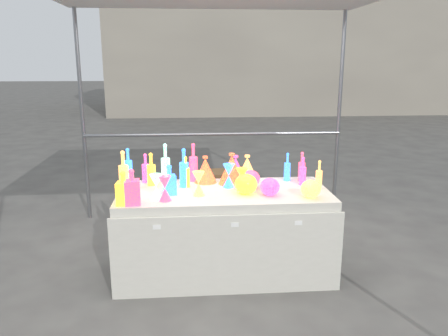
{
  "coord_description": "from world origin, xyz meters",
  "views": [
    {
      "loc": [
        -0.29,
        -3.58,
        1.83
      ],
      "look_at": [
        0.0,
        0.0,
        0.95
      ],
      "focal_mm": 35.0,
      "sensor_mm": 36.0,
      "label": 1
    }
  ],
  "objects": [
    {
      "name": "ground",
      "position": [
        0.0,
        0.0,
        0.0
      ],
      "size": [
        80.0,
        80.0,
        0.0
      ],
      "primitive_type": "plane",
      "color": "slate",
      "rests_on": "ground"
    },
    {
      "name": "lampshade_3",
      "position": [
        0.23,
        0.24,
        0.88
      ],
      "size": [
        0.29,
        0.29,
        0.26
      ],
      "primitive_type": null,
      "rotation": [
        0.0,
        0.0,
        -0.4
      ],
      "color": "#127559",
      "rests_on": "display_table"
    },
    {
      "name": "lampshade_1",
      "position": [
        0.09,
        0.21,
        0.89
      ],
      "size": [
        0.24,
        0.24,
        0.28
      ],
      "primitive_type": null,
      "rotation": [
        0.0,
        0.0,
        0.01
      ],
      "color": "gold",
      "rests_on": "display_table"
    },
    {
      "name": "bottle_11",
      "position": [
        0.83,
        -0.01,
        0.88
      ],
      "size": [
        0.07,
        0.07,
        0.25
      ],
      "primitive_type": null,
      "rotation": [
        0.0,
        0.0,
        0.21
      ],
      "color": "#127559",
      "rests_on": "display_table"
    },
    {
      "name": "bottle_9",
      "position": [
        0.74,
        0.26,
        0.89
      ],
      "size": [
        0.08,
        0.08,
        0.27
      ],
      "primitive_type": null,
      "rotation": [
        0.0,
        0.0,
        0.35
      ],
      "color": "#FF551A",
      "rests_on": "display_table"
    },
    {
      "name": "bottle_7",
      "position": [
        -0.34,
        0.15,
        0.92
      ],
      "size": [
        0.09,
        0.09,
        0.35
      ],
      "primitive_type": null,
      "rotation": [
        0.0,
        0.0,
        -0.08
      ],
      "color": "green",
      "rests_on": "display_table"
    },
    {
      "name": "decanter_0",
      "position": [
        -0.8,
        -0.31,
        0.88
      ],
      "size": [
        0.12,
        0.12,
        0.27
      ],
      "primitive_type": null,
      "rotation": [
        0.0,
        0.0,
        -0.06
      ],
      "color": "red",
      "rests_on": "display_table"
    },
    {
      "name": "lampshade_0",
      "position": [
        -0.15,
        0.28,
        0.87
      ],
      "size": [
        0.22,
        0.22,
        0.25
      ],
      "primitive_type": null,
      "rotation": [
        0.0,
        0.0,
        0.08
      ],
      "color": "gold",
      "rests_on": "display_table"
    },
    {
      "name": "globe_1",
      "position": [
        0.68,
        -0.26,
        0.82
      ],
      "size": [
        0.2,
        0.2,
        0.13
      ],
      "primitive_type": null,
      "rotation": [
        0.0,
        0.0,
        -0.26
      ],
      "color": "#127559",
      "rests_on": "display_table"
    },
    {
      "name": "decanter_1",
      "position": [
        -0.74,
        -0.31,
        0.89
      ],
      "size": [
        0.13,
        0.13,
        0.28
      ],
      "primitive_type": null,
      "rotation": [
        0.0,
        0.0,
        0.13
      ],
      "color": "#FF551A",
      "rests_on": "display_table"
    },
    {
      "name": "bottle_6",
      "position": [
        -0.33,
        0.15,
        0.89
      ],
      "size": [
        0.07,
        0.07,
        0.28
      ],
      "primitive_type": null,
      "rotation": [
        0.0,
        0.0,
        0.02
      ],
      "color": "red",
      "rests_on": "display_table"
    },
    {
      "name": "hourglass_5",
      "position": [
        0.05,
        0.1,
        0.85
      ],
      "size": [
        0.12,
        0.12,
        0.21
      ],
      "primitive_type": null,
      "rotation": [
        0.0,
        0.0,
        0.21
      ],
      "color": "green",
      "rests_on": "display_table"
    },
    {
      "name": "decanter_2",
      "position": [
        -0.46,
        -0.07,
        0.88
      ],
      "size": [
        0.12,
        0.12,
        0.25
      ],
      "primitive_type": null,
      "rotation": [
        0.0,
        0.0,
        0.21
      ],
      "color": "green",
      "rests_on": "display_table"
    },
    {
      "name": "globe_0",
      "position": [
        0.18,
        -0.11,
        0.83
      ],
      "size": [
        0.2,
        0.2,
        0.15
      ],
      "primitive_type": null,
      "rotation": [
        0.0,
        0.0,
        -0.04
      ],
      "color": "red",
      "rests_on": "display_table"
    },
    {
      "name": "bottle_1",
      "position": [
        -0.85,
        0.35,
        0.91
      ],
      "size": [
        0.1,
        0.1,
        0.32
      ],
      "primitive_type": null,
      "rotation": [
        0.0,
        0.0,
        -0.41
      ],
      "color": "green",
      "rests_on": "display_table"
    },
    {
      "name": "hourglass_3",
      "position": [
        -0.56,
        -0.2,
        0.85
      ],
      "size": [
        0.12,
        0.12,
        0.21
      ],
      "primitive_type": null,
      "rotation": [
        0.0,
        0.0,
        0.16
      ],
      "color": "#D72B75",
      "rests_on": "display_table"
    },
    {
      "name": "hourglass_0",
      "position": [
        -0.49,
        -0.24,
        0.85
      ],
      "size": [
        0.11,
        0.11,
        0.2
      ],
      "primitive_type": null,
      "rotation": [
        0.0,
        0.0,
        -0.04
      ],
      "color": "#FF551A",
      "rests_on": "display_table"
    },
    {
      "name": "cardboard_box_flat",
      "position": [
        0.28,
        1.93,
        0.03
      ],
      "size": [
        0.69,
        0.54,
        0.05
      ],
      "primitive_type": "cube",
      "rotation": [
        0.0,
        0.0,
        0.17
      ],
      "color": "#A4754A",
      "rests_on": "ground"
    },
    {
      "name": "bottle_2",
      "position": [
        -0.26,
        0.34,
        0.93
      ],
      "size": [
        0.09,
        0.09,
        0.35
      ],
      "primitive_type": null,
      "rotation": [
        0.0,
        0.0,
        0.15
      ],
      "color": "#FF551A",
      "rests_on": "display_table"
    },
    {
      "name": "lampshade_2",
      "position": [
        0.13,
        0.28,
        0.87
      ],
      "size": [
        0.23,
        0.23,
        0.25
      ],
      "primitive_type": null,
      "rotation": [
        0.0,
        0.0,
        0.1
      ],
      "color": "#1F52B5",
      "rests_on": "display_table"
    },
    {
      "name": "bottle_5",
      "position": [
        -0.51,
        0.26,
        0.94
      ],
      "size": [
        0.09,
        0.09,
        0.37
      ],
      "primitive_type": null,
      "rotation": [
        0.0,
        0.0,
        -0.17
      ],
      "color": "#D72B75",
      "rests_on": "display_table"
    },
    {
      "name": "bottle_3",
      "position": [
        -0.69,
        0.33,
        0.88
      ],
      "size": [
        0.08,
        0.08,
        0.27
      ],
      "primitive_type": null,
      "rotation": [
        0.0,
        0.0,
        0.21
      ],
      "color": "#1F52B5",
      "rests_on": "display_table"
    },
    {
      "name": "hourglass_4",
      "position": [
        0.15,
        -0.01,
        0.85
      ],
      "size": [
        0.12,
        0.12,
        0.2
      ],
      "primitive_type": null,
      "rotation": [
        0.0,
        0.0,
        -0.31
      ],
      "color": "red",
      "rests_on": "display_table"
    },
    {
      "name": "globe_3",
      "position": [
        0.37,
        -0.17,
        0.82
      ],
      "size": [
        0.2,
        0.2,
        0.13
      ],
      "primitive_type": null,
      "rotation": [
        0.0,
        0.0,
        0.28
      ],
      "color": "#1F52B5",
      "rests_on": "display_table"
    },
    {
      "name": "display_table",
      "position": [
        0.0,
        -0.01,
        0.37
      ],
      "size": [
        1.84,
        0.83,
        0.75
      ],
      "color": "silver",
      "rests_on": "ground"
    },
    {
      "name": "hourglass_2",
      "position": [
        -0.22,
        -0.12,
        0.85
      ],
      "size": [
        0.12,
        0.12,
        0.2
      ],
      "primitive_type": null,
      "rotation": [
        0.0,
        0.0,
        -0.26
      ],
      "color": "#127559",
      "rests_on": "display_table"
    },
    {
      "name": "bottle_4",
      "position": [
        -0.85,
        0.06,
        0.93
      ],
      "size": [
        0.1,
        0.1,
        0.35
      ],
      "primitive_type": null,
      "rotation": [
        0.0,
        0.0,
        0.22
      ],
      "color": "#127559",
      "rests_on": "display_table"
    },
    {
      "name": "cardboard_box_closed",
      "position": [
        0.09,
        2.16,
        0.19
      ],
      "size": [
        0.54,
        0.42,
        0.37
      ],
      "primitive_type": "cube",
      "rotation": [
        0.0,
        0.0,
        0.1
      ],
      "color": "#A4754A",
      "rests_on": "ground"
    },
    {
      "name": "background_building",
      "position": [
        4.0,
        14.0,
        3.0
      ],
      "size": [
        14.0,
        6.0,
        6.0
      ],
      "primitive_type": "cube",
      "color": "#A99F8C",
      "rests_on": "ground"
    },
    {
      "name": "bottle_8",
      "position": [
        0.61,
        0.28,
        0.88
      ],
      "size": [
        0.07,
        0.07,
        0.26
      ],
      "primitive_type": null,
      "rotation": [
        0.0,
        0.0,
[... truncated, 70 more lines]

